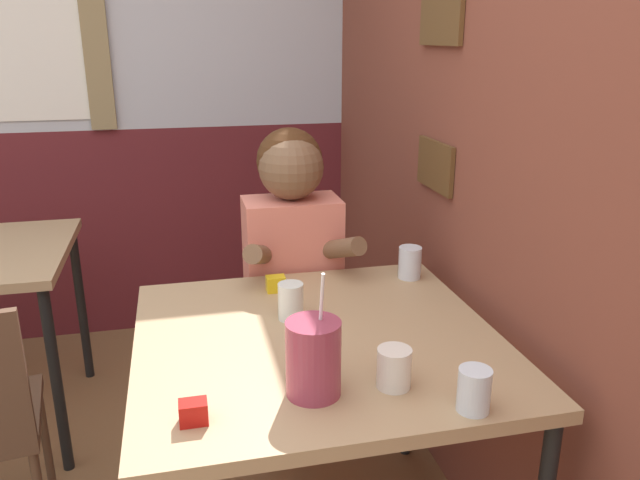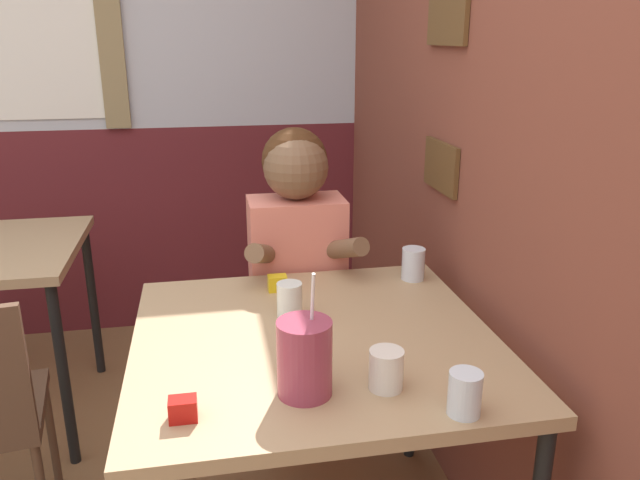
{
  "view_description": "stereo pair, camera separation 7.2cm",
  "coord_description": "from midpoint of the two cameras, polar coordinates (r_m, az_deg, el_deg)",
  "views": [
    {
      "loc": [
        0.27,
        -1.07,
        1.55
      ],
      "look_at": [
        0.66,
        0.61,
        0.98
      ],
      "focal_mm": 35.0,
      "sensor_mm": 36.0,
      "label": 1
    },
    {
      "loc": [
        0.34,
        -1.09,
        1.55
      ],
      "look_at": [
        0.66,
        0.61,
        0.98
      ],
      "focal_mm": 35.0,
      "sensor_mm": 36.0,
      "label": 2
    }
  ],
  "objects": [
    {
      "name": "main_table",
      "position": [
        1.75,
        -1.38,
        -10.69
      ],
      "size": [
        0.98,
        0.95,
        0.77
      ],
      "color": "tan",
      "rests_on": "ground_plane"
    },
    {
      "name": "condiment_mustard",
      "position": [
        2.0,
        -5.09,
        -4.01
      ],
      "size": [
        0.06,
        0.04,
        0.05
      ],
      "color": "yellow",
      "rests_on": "main_table"
    },
    {
      "name": "glass_by_brick",
      "position": [
        1.42,
        12.42,
        -13.19
      ],
      "size": [
        0.07,
        0.07,
        0.1
      ],
      "color": "silver",
      "rests_on": "main_table"
    },
    {
      "name": "cocktail_pitcher",
      "position": [
        1.42,
        -2.07,
        -10.76
      ],
      "size": [
        0.13,
        0.13,
        0.3
      ],
      "color": "#99384C",
      "rests_on": "main_table"
    },
    {
      "name": "glass_near_pitcher",
      "position": [
        2.11,
        7.25,
        -2.06
      ],
      "size": [
        0.08,
        0.08,
        0.11
      ],
      "color": "silver",
      "rests_on": "main_table"
    },
    {
      "name": "back_wall",
      "position": [
        3.35,
        -18.98,
        13.93
      ],
      "size": [
        5.31,
        0.09,
        2.7
      ],
      "color": "silver",
      "rests_on": "ground_plane"
    },
    {
      "name": "brick_wall_right",
      "position": [
        2.37,
        9.0,
        13.15
      ],
      "size": [
        0.08,
        4.22,
        2.7
      ],
      "color": "brown",
      "rests_on": "ground_plane"
    },
    {
      "name": "person_seated",
      "position": [
        2.3,
        -3.41,
        -3.97
      ],
      "size": [
        0.42,
        0.42,
        1.25
      ],
      "color": "#EA7F6B",
      "rests_on": "ground_plane"
    },
    {
      "name": "condiment_ketchup",
      "position": [
        1.39,
        -13.0,
        -15.11
      ],
      "size": [
        0.06,
        0.04,
        0.05
      ],
      "color": "#B7140F",
      "rests_on": "main_table"
    },
    {
      "name": "glass_center",
      "position": [
        1.8,
        -3.84,
        -5.63
      ],
      "size": [
        0.07,
        0.07,
        0.11
      ],
      "color": "silver",
      "rests_on": "main_table"
    },
    {
      "name": "glass_far_side",
      "position": [
        1.48,
        5.38,
        -11.59
      ],
      "size": [
        0.08,
        0.08,
        0.1
      ],
      "color": "silver",
      "rests_on": "main_table"
    }
  ]
}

